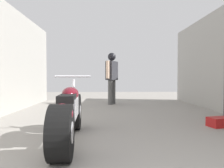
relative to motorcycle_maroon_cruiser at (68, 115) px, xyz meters
name	(u,v)px	position (x,y,z in m)	size (l,w,h in m)	color
ground_plane	(119,121)	(0.82, 1.44, -0.39)	(18.75, 18.75, 0.00)	gray
motorcycle_maroon_cruiser	(68,115)	(0.00, 0.00, 0.00)	(0.61, 2.06, 0.96)	black
mechanic_in_blue	(112,73)	(0.74, 4.30, 0.68)	(0.45, 0.67, 1.79)	#4C4C4C
red_toolbox	(220,122)	(2.69, 0.88, -0.31)	(0.44, 0.27, 0.18)	#B21919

